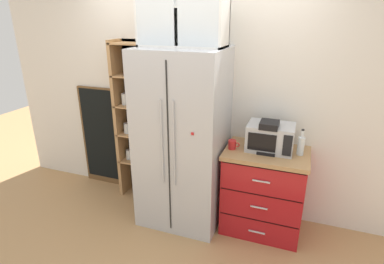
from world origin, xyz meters
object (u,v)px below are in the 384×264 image
object	(u,v)px
mug_red	(232,145)
chalkboard_menu	(103,137)
coffee_maker	(269,136)
microwave	(270,137)
bottle_cobalt	(268,139)
bottle_clear	(301,144)
refrigerator	(183,139)

from	to	relation	value
mug_red	chalkboard_menu	xyz separation A→B (m)	(-1.77, 0.31, -0.28)
coffee_maker	mug_red	size ratio (longest dim) A/B	2.76
microwave	bottle_cobalt	size ratio (longest dim) A/B	1.68
coffee_maker	bottle_clear	bearing A→B (deg)	3.98
refrigerator	bottle_cobalt	world-z (taller)	refrigerator
bottle_clear	bottle_cobalt	bearing A→B (deg)	179.39
mug_red	refrigerator	bearing A→B (deg)	-177.72
bottle_cobalt	chalkboard_menu	world-z (taller)	chalkboard_menu
mug_red	bottle_cobalt	bearing A→B (deg)	15.34
refrigerator	bottle_clear	distance (m)	1.16
refrigerator	coffee_maker	size ratio (longest dim) A/B	5.97
bottle_clear	refrigerator	bearing A→B (deg)	-174.61
coffee_maker	mug_red	world-z (taller)	coffee_maker
chalkboard_menu	mug_red	bearing A→B (deg)	-10.08
refrigerator	chalkboard_menu	size ratio (longest dim) A/B	1.42
bottle_cobalt	mug_red	bearing A→B (deg)	-164.66
microwave	coffee_maker	world-z (taller)	coffee_maker
mug_red	bottle_clear	size ratio (longest dim) A/B	0.44
mug_red	bottle_cobalt	world-z (taller)	bottle_cobalt
refrigerator	coffee_maker	world-z (taller)	refrigerator
refrigerator	bottle_clear	world-z (taller)	refrigerator
microwave	chalkboard_menu	size ratio (longest dim) A/B	0.34
bottle_clear	bottle_cobalt	xyz separation A→B (m)	(-0.30, 0.00, 0.00)
refrigerator	chalkboard_menu	xyz separation A→B (m)	(-1.25, 0.33, -0.27)
refrigerator	mug_red	xyz separation A→B (m)	(0.52, 0.02, 0.01)
coffee_maker	chalkboard_menu	xyz separation A→B (m)	(-2.10, 0.25, -0.39)
refrigerator	mug_red	size ratio (longest dim) A/B	16.45
bottle_clear	microwave	bearing A→B (deg)	175.81
microwave	mug_red	world-z (taller)	microwave
refrigerator	bottle_cobalt	bearing A→B (deg)	7.51
refrigerator	microwave	xyz separation A→B (m)	(0.86, 0.13, 0.09)
refrigerator	coffee_maker	bearing A→B (deg)	5.90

